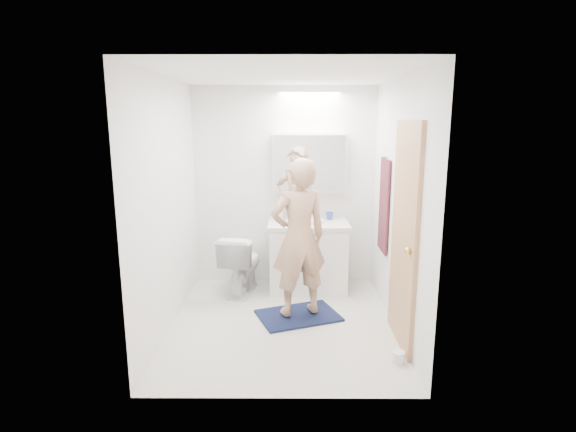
{
  "coord_description": "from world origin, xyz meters",
  "views": [
    {
      "loc": [
        0.07,
        -4.2,
        2.0
      ],
      "look_at": [
        0.05,
        0.25,
        1.05
      ],
      "focal_mm": 28.11,
      "sensor_mm": 36.0,
      "label": 1
    }
  ],
  "objects_px": {
    "vanity_cabinet": "(308,257)",
    "person": "(299,238)",
    "soap_bottle_b": "(292,212)",
    "medicine_cabinet": "(309,163)",
    "soap_bottle_a": "(280,211)",
    "toothbrush_cup": "(329,216)",
    "toilet_paper_roll": "(398,357)",
    "toilet": "(241,263)"
  },
  "relations": [
    {
      "from": "toilet",
      "to": "soap_bottle_b",
      "type": "bearing_deg",
      "value": -143.42
    },
    {
      "from": "toothbrush_cup",
      "to": "person",
      "type": "bearing_deg",
      "value": -111.96
    },
    {
      "from": "vanity_cabinet",
      "to": "soap_bottle_b",
      "type": "relative_size",
      "value": 5.09
    },
    {
      "from": "soap_bottle_b",
      "to": "toilet_paper_roll",
      "type": "xyz_separation_m",
      "value": [
        0.88,
        -1.89,
        -0.86
      ]
    },
    {
      "from": "soap_bottle_b",
      "to": "vanity_cabinet",
      "type": "bearing_deg",
      "value": -43.71
    },
    {
      "from": "medicine_cabinet",
      "to": "toilet_paper_roll",
      "type": "height_order",
      "value": "medicine_cabinet"
    },
    {
      "from": "person",
      "to": "soap_bottle_b",
      "type": "distance_m",
      "value": 0.99
    },
    {
      "from": "toilet_paper_roll",
      "to": "person",
      "type": "bearing_deg",
      "value": 132.38
    },
    {
      "from": "vanity_cabinet",
      "to": "person",
      "type": "xyz_separation_m",
      "value": [
        -0.13,
        -0.81,
        0.46
      ]
    },
    {
      "from": "toilet",
      "to": "toothbrush_cup",
      "type": "relative_size",
      "value": 7.51
    },
    {
      "from": "soap_bottle_a",
      "to": "toilet_paper_roll",
      "type": "xyz_separation_m",
      "value": [
        1.03,
        -1.86,
        -0.88
      ]
    },
    {
      "from": "toothbrush_cup",
      "to": "soap_bottle_a",
      "type": "bearing_deg",
      "value": -179.04
    },
    {
      "from": "toilet",
      "to": "toilet_paper_roll",
      "type": "relative_size",
      "value": 6.48
    },
    {
      "from": "toilet",
      "to": "toothbrush_cup",
      "type": "xyz_separation_m",
      "value": [
        1.05,
        0.28,
        0.51
      ]
    },
    {
      "from": "toilet",
      "to": "soap_bottle_a",
      "type": "xyz_separation_m",
      "value": [
        0.45,
        0.27,
        0.57
      ]
    },
    {
      "from": "vanity_cabinet",
      "to": "toilet_paper_roll",
      "type": "height_order",
      "value": "vanity_cabinet"
    },
    {
      "from": "medicine_cabinet",
      "to": "soap_bottle_a",
      "type": "xyz_separation_m",
      "value": [
        -0.35,
        -0.06,
        -0.57
      ]
    },
    {
      "from": "medicine_cabinet",
      "to": "vanity_cabinet",
      "type": "bearing_deg",
      "value": -93.3
    },
    {
      "from": "toilet_paper_roll",
      "to": "soap_bottle_a",
      "type": "bearing_deg",
      "value": 119.03
    },
    {
      "from": "vanity_cabinet",
      "to": "toilet_paper_roll",
      "type": "xyz_separation_m",
      "value": [
        0.69,
        -1.71,
        -0.34
      ]
    },
    {
      "from": "soap_bottle_b",
      "to": "toilet",
      "type": "bearing_deg",
      "value": -153.8
    },
    {
      "from": "toothbrush_cup",
      "to": "medicine_cabinet",
      "type": "bearing_deg",
      "value": 168.61
    },
    {
      "from": "vanity_cabinet",
      "to": "toilet_paper_roll",
      "type": "relative_size",
      "value": 8.18
    },
    {
      "from": "toilet",
      "to": "toothbrush_cup",
      "type": "bearing_deg",
      "value": -154.92
    },
    {
      "from": "toilet",
      "to": "soap_bottle_a",
      "type": "relative_size",
      "value": 3.25
    },
    {
      "from": "vanity_cabinet",
      "to": "soap_bottle_a",
      "type": "xyz_separation_m",
      "value": [
        -0.34,
        0.15,
        0.54
      ]
    },
    {
      "from": "person",
      "to": "toothbrush_cup",
      "type": "xyz_separation_m",
      "value": [
        0.39,
        0.97,
        0.02
      ]
    },
    {
      "from": "soap_bottle_a",
      "to": "toilet_paper_roll",
      "type": "distance_m",
      "value": 2.3
    },
    {
      "from": "soap_bottle_a",
      "to": "soap_bottle_b",
      "type": "distance_m",
      "value": 0.16
    },
    {
      "from": "soap_bottle_a",
      "to": "soap_bottle_b",
      "type": "xyz_separation_m",
      "value": [
        0.15,
        0.03,
        -0.02
      ]
    },
    {
      "from": "soap_bottle_b",
      "to": "toothbrush_cup",
      "type": "height_order",
      "value": "soap_bottle_b"
    },
    {
      "from": "toilet",
      "to": "toilet_paper_roll",
      "type": "distance_m",
      "value": 2.2
    },
    {
      "from": "medicine_cabinet",
      "to": "toilet_paper_roll",
      "type": "relative_size",
      "value": 8.0
    },
    {
      "from": "soap_bottle_b",
      "to": "soap_bottle_a",
      "type": "bearing_deg",
      "value": -168.73
    },
    {
      "from": "toothbrush_cup",
      "to": "toilet_paper_roll",
      "type": "height_order",
      "value": "toothbrush_cup"
    },
    {
      "from": "person",
      "to": "soap_bottle_a",
      "type": "relative_size",
      "value": 7.28
    },
    {
      "from": "toothbrush_cup",
      "to": "toilet_paper_roll",
      "type": "distance_m",
      "value": 2.08
    },
    {
      "from": "vanity_cabinet",
      "to": "person",
      "type": "height_order",
      "value": "person"
    },
    {
      "from": "toilet",
      "to": "soap_bottle_a",
      "type": "bearing_deg",
      "value": -139.07
    },
    {
      "from": "soap_bottle_b",
      "to": "person",
      "type": "bearing_deg",
      "value": -86.6
    },
    {
      "from": "vanity_cabinet",
      "to": "toothbrush_cup",
      "type": "xyz_separation_m",
      "value": [
        0.26,
        0.16,
        0.47
      ]
    },
    {
      "from": "toothbrush_cup",
      "to": "toilet_paper_roll",
      "type": "relative_size",
      "value": 0.86
    }
  ]
}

